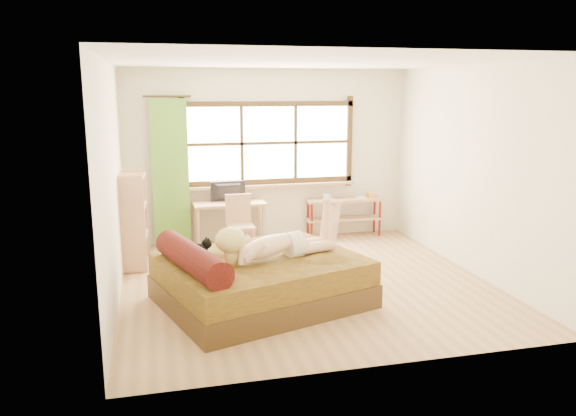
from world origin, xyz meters
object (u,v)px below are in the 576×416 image
object	(u,v)px
bed	(258,279)
desk	(229,208)
woman	(275,231)
kitten	(196,249)
bookshelf	(134,220)
pipe_shelf	(345,208)
chair	(239,220)

from	to	relation	value
bed	desk	size ratio (longest dim) A/B	2.29
bed	woman	distance (m)	0.60
bed	woman	world-z (taller)	woman
woman	kitten	distance (m)	0.90
bed	bookshelf	bearing A→B (deg)	111.21
kitten	pipe_shelf	size ratio (longest dim) A/B	0.25
bed	bookshelf	distance (m)	2.21
woman	bookshelf	xyz separation A→B (m)	(-1.57, 1.73, -0.19)
pipe_shelf	kitten	bearing A→B (deg)	-134.58
pipe_shelf	bookshelf	size ratio (longest dim) A/B	0.98
chair	kitten	bearing A→B (deg)	-112.94
bookshelf	chair	bearing A→B (deg)	18.62
woman	chair	xyz separation A→B (m)	(-0.08, 2.15, -0.37)
chair	bookshelf	distance (m)	1.56
bed	chair	size ratio (longest dim) A/B	2.96
woman	kitten	world-z (taller)	woman
bed	desk	world-z (taller)	bed
desk	bookshelf	bearing A→B (deg)	-151.69
chair	pipe_shelf	distance (m)	1.89
bed	chair	world-z (taller)	chair
desk	kitten	bearing A→B (deg)	-107.65
desk	bookshelf	size ratio (longest dim) A/B	0.86
chair	desk	bearing A→B (deg)	103.50
bed	bookshelf	xyz separation A→B (m)	(-1.37, 1.70, 0.37)
desk	chair	size ratio (longest dim) A/B	1.29
kitten	bookshelf	xyz separation A→B (m)	(-0.70, 1.58, -0.00)
kitten	woman	bearing A→B (deg)	-27.41
woman	bookshelf	distance (m)	2.34
kitten	chair	xyz separation A→B (m)	(0.79, 2.00, -0.18)
bed	chair	bearing A→B (deg)	69.02
desk	pipe_shelf	size ratio (longest dim) A/B	0.87
chair	pipe_shelf	size ratio (longest dim) A/B	0.67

